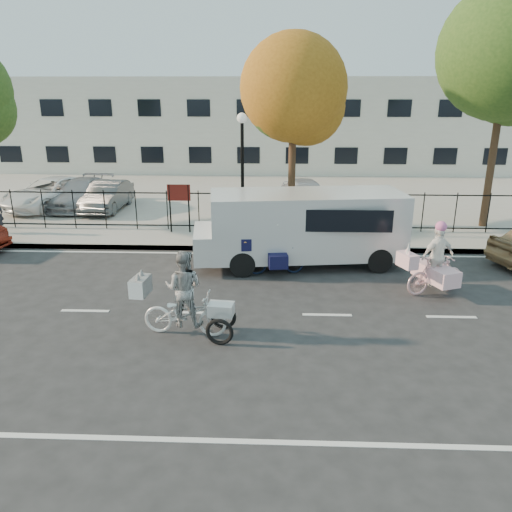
{
  "coord_description": "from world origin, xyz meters",
  "views": [
    {
      "loc": [
        1.7,
        -11.16,
        5.22
      ],
      "look_at": [
        1.21,
        1.2,
        1.1
      ],
      "focal_mm": 35.0,
      "sensor_mm": 36.0,
      "label": 1
    }
  ],
  "objects_px": {
    "lot_car_b": "(52,193)",
    "white_van": "(303,225)",
    "lot_car_a": "(81,193)",
    "lot_car_c": "(107,196)",
    "bull_bike": "(275,251)",
    "lot_car_d": "(305,195)",
    "lamppost": "(242,153)",
    "unicorn_bike": "(435,267)",
    "zebra_trike": "(185,303)"
  },
  "relations": [
    {
      "from": "unicorn_bike",
      "to": "bull_bike",
      "type": "bearing_deg",
      "value": 50.82
    },
    {
      "from": "lamppost",
      "to": "lot_car_d",
      "type": "distance_m",
      "value": 5.03
    },
    {
      "from": "white_van",
      "to": "lot_car_b",
      "type": "relative_size",
      "value": 1.38
    },
    {
      "from": "lot_car_a",
      "to": "white_van",
      "type": "bearing_deg",
      "value": -31.6
    },
    {
      "from": "lamppost",
      "to": "bull_bike",
      "type": "distance_m",
      "value": 4.76
    },
    {
      "from": "lot_car_b",
      "to": "lamppost",
      "type": "bearing_deg",
      "value": -2.22
    },
    {
      "from": "bull_bike",
      "to": "lot_car_c",
      "type": "distance_m",
      "value": 10.53
    },
    {
      "from": "lamppost",
      "to": "unicorn_bike",
      "type": "bearing_deg",
      "value": -44.0
    },
    {
      "from": "lamppost",
      "to": "lot_car_b",
      "type": "bearing_deg",
      "value": 156.33
    },
    {
      "from": "white_van",
      "to": "lot_car_a",
      "type": "xyz_separation_m",
      "value": [
        -9.66,
        7.03,
        -0.48
      ]
    },
    {
      "from": "lamppost",
      "to": "lot_car_a",
      "type": "bearing_deg",
      "value": 152.08
    },
    {
      "from": "unicorn_bike",
      "to": "lot_car_a",
      "type": "relative_size",
      "value": 0.47
    },
    {
      "from": "lamppost",
      "to": "lot_car_c",
      "type": "xyz_separation_m",
      "value": [
        -6.23,
        3.52,
        -2.34
      ]
    },
    {
      "from": "lot_car_a",
      "to": "bull_bike",
      "type": "bearing_deg",
      "value": -37.65
    },
    {
      "from": "bull_bike",
      "to": "lot_car_b",
      "type": "height_order",
      "value": "bull_bike"
    },
    {
      "from": "white_van",
      "to": "lot_car_b",
      "type": "xyz_separation_m",
      "value": [
        -10.94,
        6.9,
        -0.44
      ]
    },
    {
      "from": "zebra_trike",
      "to": "unicorn_bike",
      "type": "relative_size",
      "value": 1.14
    },
    {
      "from": "lot_car_d",
      "to": "lot_car_b",
      "type": "bearing_deg",
      "value": 167.86
    },
    {
      "from": "zebra_trike",
      "to": "unicorn_bike",
      "type": "xyz_separation_m",
      "value": [
        6.25,
        2.63,
        -0.02
      ]
    },
    {
      "from": "zebra_trike",
      "to": "white_van",
      "type": "xyz_separation_m",
      "value": [
        2.82,
        4.92,
        0.49
      ]
    },
    {
      "from": "lot_car_b",
      "to": "white_van",
      "type": "bearing_deg",
      "value": -10.78
    },
    {
      "from": "zebra_trike",
      "to": "lot_car_c",
      "type": "relative_size",
      "value": 0.61
    },
    {
      "from": "zebra_trike",
      "to": "lot_car_d",
      "type": "bearing_deg",
      "value": -9.43
    },
    {
      "from": "lot_car_a",
      "to": "lot_car_b",
      "type": "height_order",
      "value": "lot_car_b"
    },
    {
      "from": "white_van",
      "to": "lot_car_b",
      "type": "height_order",
      "value": "white_van"
    },
    {
      "from": "white_van",
      "to": "lot_car_c",
      "type": "bearing_deg",
      "value": 134.61
    },
    {
      "from": "bull_bike",
      "to": "lot_car_b",
      "type": "relative_size",
      "value": 0.41
    },
    {
      "from": "white_van",
      "to": "lot_car_c",
      "type": "height_order",
      "value": "white_van"
    },
    {
      "from": "lot_car_a",
      "to": "lot_car_c",
      "type": "height_order",
      "value": "lot_car_a"
    },
    {
      "from": "white_van",
      "to": "zebra_trike",
      "type": "bearing_deg",
      "value": -127.02
    },
    {
      "from": "lot_car_b",
      "to": "bull_bike",
      "type": "bearing_deg",
      "value": -16.35
    },
    {
      "from": "unicorn_bike",
      "to": "lot_car_b",
      "type": "xyz_separation_m",
      "value": [
        -14.36,
        9.19,
        0.07
      ]
    },
    {
      "from": "lot_car_c",
      "to": "lot_car_a",
      "type": "bearing_deg",
      "value": 160.48
    },
    {
      "from": "zebra_trike",
      "to": "lot_car_a",
      "type": "bearing_deg",
      "value": 36.12
    },
    {
      "from": "lamppost",
      "to": "unicorn_bike",
      "type": "xyz_separation_m",
      "value": [
        5.48,
        -5.29,
        -2.37
      ]
    },
    {
      "from": "white_van",
      "to": "lot_car_d",
      "type": "xyz_separation_m",
      "value": [
        0.47,
        6.72,
        -0.4
      ]
    },
    {
      "from": "lot_car_a",
      "to": "lot_car_d",
      "type": "xyz_separation_m",
      "value": [
        10.13,
        -0.31,
        0.08
      ]
    },
    {
      "from": "zebra_trike",
      "to": "lot_car_b",
      "type": "distance_m",
      "value": 14.33
    },
    {
      "from": "bull_bike",
      "to": "lot_car_d",
      "type": "relative_size",
      "value": 0.48
    },
    {
      "from": "zebra_trike",
      "to": "bull_bike",
      "type": "distance_m",
      "value": 4.45
    },
    {
      "from": "white_van",
      "to": "lot_car_a",
      "type": "distance_m",
      "value": 11.96
    },
    {
      "from": "lot_car_b",
      "to": "lot_car_d",
      "type": "bearing_deg",
      "value": 20.58
    },
    {
      "from": "bull_bike",
      "to": "white_van",
      "type": "distance_m",
      "value": 1.37
    },
    {
      "from": "lamppost",
      "to": "zebra_trike",
      "type": "relative_size",
      "value": 1.87
    },
    {
      "from": "lamppost",
      "to": "bull_bike",
      "type": "height_order",
      "value": "lamppost"
    },
    {
      "from": "bull_bike",
      "to": "unicorn_bike",
      "type": "bearing_deg",
      "value": -116.44
    },
    {
      "from": "zebra_trike",
      "to": "unicorn_bike",
      "type": "distance_m",
      "value": 6.78
    },
    {
      "from": "lot_car_a",
      "to": "lot_car_b",
      "type": "relative_size",
      "value": 0.9
    },
    {
      "from": "lot_car_c",
      "to": "white_van",
      "type": "bearing_deg",
      "value": -37.38
    },
    {
      "from": "lamppost",
      "to": "lot_car_c",
      "type": "relative_size",
      "value": 1.14
    }
  ]
}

